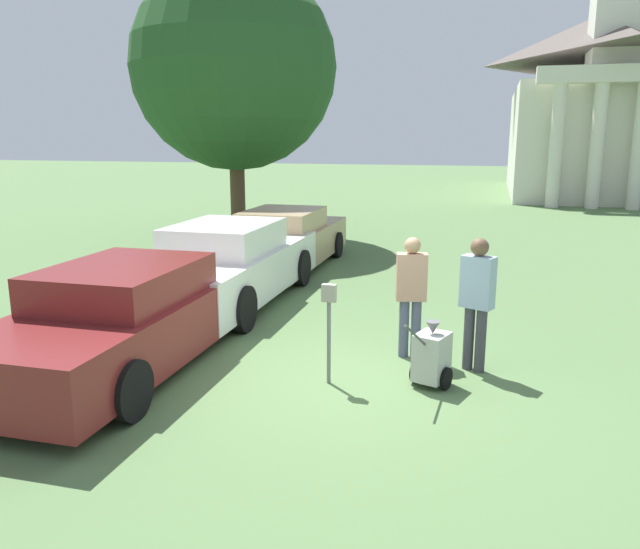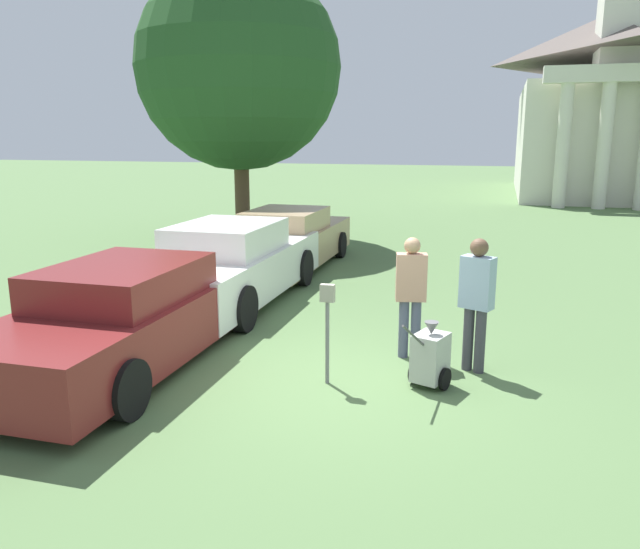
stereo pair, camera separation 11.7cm
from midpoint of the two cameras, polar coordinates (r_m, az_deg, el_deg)
The scene contains 10 objects.
ground_plane at distance 8.08m, azimuth 0.56°, elevation -9.89°, with size 120.00×120.00×0.00m, color #517042.
parked_car_maroon at distance 8.93m, azimuth -17.09°, elevation -3.63°, with size 2.05×5.31×1.43m.
parked_car_white at distance 11.75m, azimuth -8.56°, elevation 0.84°, with size 2.04×5.29×1.53m.
parked_car_tan at distance 14.76m, azimuth -3.44°, elevation 3.12°, with size 1.97×5.11×1.41m.
parking_meter at distance 7.78m, azimuth 0.39°, elevation -3.69°, with size 0.18×0.09×1.30m.
person_worker at distance 8.79m, azimuth 7.95°, elevation -1.38°, with size 0.46×0.30×1.73m.
person_supervisor at distance 8.42m, azimuth 13.78°, elevation -1.90°, with size 0.47×0.37×1.80m.
equipment_cart at distance 7.98m, azimuth 9.74°, elevation -7.40°, with size 0.54×0.99×1.00m.
church at distance 36.63m, azimuth 23.92°, elevation 14.84°, with size 8.28×15.35×20.54m.
shade_tree at distance 18.94m, azimuth -8.04°, elevation 18.27°, with size 5.87×5.87×7.94m.
Camera 1 is at (1.84, -7.23, 3.09)m, focal length 35.00 mm.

